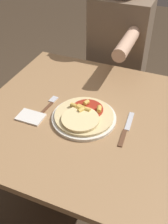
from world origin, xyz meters
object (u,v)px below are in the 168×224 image
Objects in this scene: person_diner at (118,52)px; pizza at (83,115)px; fork at (48,106)px; plate at (84,118)px; dining_table at (84,132)px; knife at (126,129)px.

pizza is at bearing -86.02° from person_diner.
person_diner is (0.14, 0.68, -0.02)m from fork.
plate is at bearing -6.87° from fork.
plate is 0.02m from pizza.
knife is (0.20, -0.03, 0.12)m from dining_table.
plate reaches higher than fork.
person_diner is (-0.05, 0.71, -0.04)m from pizza.
plate is at bearing 80.57° from pizza.
pizza is (-0.00, -0.00, 0.02)m from plate.
person_diner is at bearing 92.93° from dining_table.
person_diner reaches higher than dining_table.
dining_table is at bearing 112.54° from plate.
pizza reaches higher than plate.
dining_table is 0.24m from knife.
plate is 1.10× the size of pizza.
pizza reaches higher than fork.
dining_table is at bearing 5.34° from fork.
pizza is at bearing -70.64° from dining_table.
dining_table is 0.75× the size of person_diner.
dining_table is 4.21× the size of knife.
fork is at bearing 171.68° from pizza.
pizza is 0.21× the size of person_diner.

